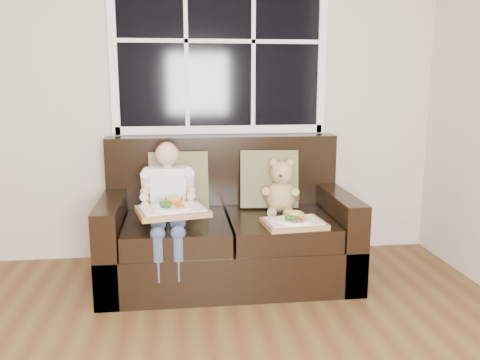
{
  "coord_description": "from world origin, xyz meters",
  "views": [
    {
      "loc": [
        0.24,
        -1.4,
        1.38
      ],
      "look_at": [
        0.64,
        1.85,
        0.72
      ],
      "focal_mm": 38.0,
      "sensor_mm": 36.0,
      "label": 1
    }
  ],
  "objects": [
    {
      "name": "loveseat",
      "position": [
        0.57,
        2.02,
        0.31
      ],
      "size": [
        1.7,
        0.92,
        0.96
      ],
      "color": "black",
      "rests_on": "ground"
    },
    {
      "name": "pillow_left",
      "position": [
        0.24,
        2.17,
        0.66
      ],
      "size": [
        0.42,
        0.2,
        0.43
      ],
      "rotation": [
        -0.21,
        0.0,
        0.02
      ],
      "color": "olive",
      "rests_on": "loveseat"
    },
    {
      "name": "pillow_right",
      "position": [
        0.89,
        2.17,
        0.66
      ],
      "size": [
        0.43,
        0.24,
        0.43
      ],
      "rotation": [
        -0.21,
        0.0,
        -0.12
      ],
      "color": "olive",
      "rests_on": "loveseat"
    },
    {
      "name": "tray_left",
      "position": [
        0.2,
        1.7,
        0.58
      ],
      "size": [
        0.49,
        0.41,
        0.1
      ],
      "rotation": [
        0.0,
        0.0,
        0.22
      ],
      "color": "#AB784D",
      "rests_on": "child"
    },
    {
      "name": "tray_right",
      "position": [
        0.97,
        1.66,
        0.48
      ],
      "size": [
        0.41,
        0.33,
        0.09
      ],
      "rotation": [
        0.0,
        0.0,
        0.11
      ],
      "color": "#AB784D",
      "rests_on": "loveseat"
    },
    {
      "name": "window_back",
      "position": [
        0.57,
        2.48,
        1.65
      ],
      "size": [
        1.62,
        0.04,
        1.37
      ],
      "color": "black",
      "rests_on": "room_walls"
    },
    {
      "name": "teddy_bear",
      "position": [
        0.96,
        2.04,
        0.61
      ],
      "size": [
        0.26,
        0.32,
        0.39
      ],
      "rotation": [
        0.0,
        0.0,
        -0.25
      ],
      "color": "tan",
      "rests_on": "loveseat"
    },
    {
      "name": "child",
      "position": [
        0.17,
        1.9,
        0.63
      ],
      "size": [
        0.35,
        0.58,
        0.79
      ],
      "color": "white",
      "rests_on": "loveseat"
    }
  ]
}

